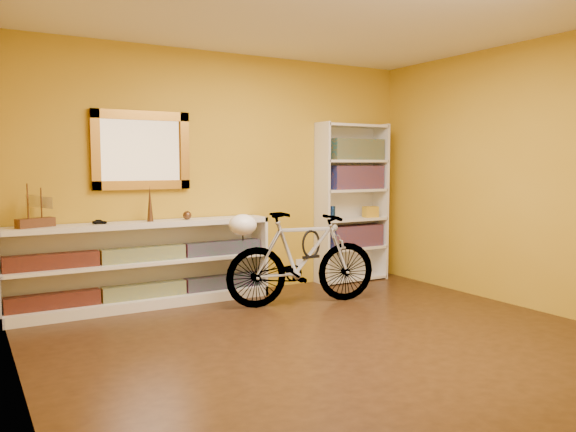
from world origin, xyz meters
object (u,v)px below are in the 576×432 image
console_unit (143,265)px  helmet (243,225)px  bicycle (302,258)px  bookcase (352,203)px

console_unit → helmet: helmet is taller
console_unit → bicycle: bicycle is taller
helmet → console_unit: bearing=145.4°
bicycle → helmet: (-0.60, 0.12, 0.36)m
console_unit → helmet: bearing=-34.6°
console_unit → bookcase: 2.61m
bookcase → helmet: bookcase is taller
bookcase → helmet: bearing=-161.4°
console_unit → helmet: size_ratio=9.47×
bookcase → bicycle: bookcase is taller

